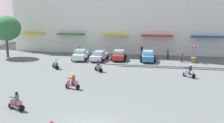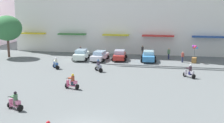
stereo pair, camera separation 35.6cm
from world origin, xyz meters
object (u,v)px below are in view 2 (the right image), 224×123
object	(u,v)px
parked_car_0	(81,55)
scooter_rider_5	(72,83)
plaza_tree_0	(7,28)
parked_car_1	(100,56)
scooter_rider_6	(99,66)
pedestrian_2	(169,53)
scooter_rider_7	(56,64)
parked_car_2	(120,55)
balloon_vendor_cart	(194,55)
scooter_rider_8	(15,102)
parked_car_3	(148,56)
pedestrian_1	(142,50)
scooter_rider_4	(190,72)
pedestrian_3	(80,50)
pedestrian_4	(183,56)

from	to	relation	value
parked_car_0	scooter_rider_5	bearing A→B (deg)	-76.25
plaza_tree_0	parked_car_1	world-z (taller)	plaza_tree_0
parked_car_0	scooter_rider_6	size ratio (longest dim) A/B	2.86
parked_car_1	pedestrian_2	bearing A→B (deg)	17.60
plaza_tree_0	scooter_rider_7	size ratio (longest dim) A/B	4.37
parked_car_2	balloon_vendor_cart	distance (m)	10.68
parked_car_2	scooter_rider_7	size ratio (longest dim) A/B	2.80
parked_car_2	scooter_rider_8	size ratio (longest dim) A/B	2.73
balloon_vendor_cart	parked_car_0	bearing A→B (deg)	-176.78
parked_car_1	parked_car_3	bearing A→B (deg)	6.48
balloon_vendor_cart	scooter_rider_6	bearing A→B (deg)	-146.71
parked_car_0	scooter_rider_7	xyz separation A→B (m)	(-1.39, -6.45, -0.17)
scooter_rider_5	pedestrian_1	distance (m)	20.37
parked_car_2	scooter_rider_6	xyz separation A→B (m)	(-1.27, -7.81, -0.11)
scooter_rider_4	scooter_rider_5	bearing A→B (deg)	-149.55
scooter_rider_6	scooter_rider_7	size ratio (longest dim) A/B	1.02
pedestrian_3	scooter_rider_5	bearing A→B (deg)	-75.28
parked_car_3	parked_car_0	bearing A→B (deg)	-175.02
pedestrian_1	pedestrian_3	world-z (taller)	pedestrian_1
pedestrian_1	scooter_rider_8	bearing A→B (deg)	-106.08
parked_car_1	parked_car_3	xyz separation A→B (m)	(7.08, 0.80, 0.05)
plaza_tree_0	parked_car_1	bearing A→B (deg)	-0.11
scooter_rider_4	pedestrian_2	size ratio (longest dim) A/B	0.94
pedestrian_4	pedestrian_3	bearing A→B (deg)	172.13
scooter_rider_4	balloon_vendor_cart	size ratio (longest dim) A/B	0.61
parked_car_1	scooter_rider_4	world-z (taller)	scooter_rider_4
scooter_rider_4	pedestrian_2	world-z (taller)	pedestrian_2
scooter_rider_6	pedestrian_2	world-z (taller)	pedestrian_2
parked_car_1	balloon_vendor_cart	distance (m)	13.53
scooter_rider_5	scooter_rider_8	bearing A→B (deg)	-111.53
parked_car_0	parked_car_3	size ratio (longest dim) A/B	0.95
parked_car_2	pedestrian_1	size ratio (longest dim) A/B	2.45
parked_car_2	scooter_rider_8	distance (m)	22.38
parked_car_0	scooter_rider_4	distance (m)	17.07
pedestrian_1	pedestrian_4	world-z (taller)	pedestrian_1
pedestrian_3	balloon_vendor_cart	bearing A→B (deg)	-7.24
plaza_tree_0	scooter_rider_6	distance (m)	18.06
parked_car_1	parked_car_0	bearing A→B (deg)	-178.86
plaza_tree_0	pedestrian_3	world-z (taller)	plaza_tree_0
scooter_rider_7	pedestrian_2	distance (m)	17.13
balloon_vendor_cart	scooter_rider_5	bearing A→B (deg)	-129.05
plaza_tree_0	pedestrian_3	distance (m)	11.73
scooter_rider_4	scooter_rider_7	world-z (taller)	scooter_rider_4
scooter_rider_7	pedestrian_1	xyz separation A→B (m)	(10.01, 11.45, 0.36)
scooter_rider_6	scooter_rider_7	bearing A→B (deg)	175.18
plaza_tree_0	pedestrian_2	bearing A→B (deg)	7.25
pedestrian_2	balloon_vendor_cart	xyz separation A→B (m)	(3.55, -2.30, 0.14)
pedestrian_1	scooter_rider_7	bearing A→B (deg)	-131.17
plaza_tree_0	scooter_rider_4	size ratio (longest dim) A/B	4.18
scooter_rider_6	parked_car_1	bearing A→B (deg)	102.47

